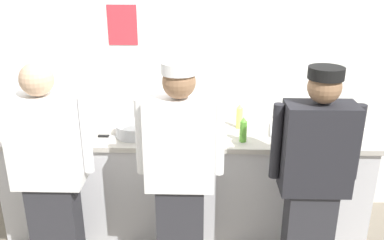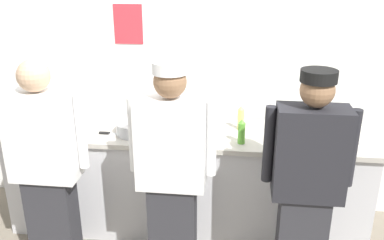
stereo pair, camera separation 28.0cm
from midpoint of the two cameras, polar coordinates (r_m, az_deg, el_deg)
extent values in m
cube|color=white|center=(3.77, 2.18, 6.99)|extent=(4.82, 0.10, 2.67)
cube|color=#B72D38|center=(3.73, -6.62, 12.96)|extent=(0.26, 0.01, 0.34)
cube|color=silver|center=(3.66, 1.38, -8.55)|extent=(3.01, 0.63, 0.88)
cube|color=#B7B2A8|center=(3.46, 1.45, -1.90)|extent=(3.07, 0.69, 0.04)
cube|color=#2D2D33|center=(3.32, -16.12, -13.68)|extent=(0.33, 0.20, 0.80)
cube|color=white|center=(2.99, -17.49, -2.22)|extent=(0.47, 0.24, 0.63)
cylinder|color=white|center=(3.12, -21.77, -1.11)|extent=(0.07, 0.07, 0.54)
cylinder|color=white|center=(2.91, -12.40, -1.63)|extent=(0.07, 0.07, 0.54)
sphere|color=tan|center=(2.85, -18.42, 5.78)|extent=(0.22, 0.22, 0.22)
cube|color=#2D2D33|center=(3.12, 0.01, -15.30)|extent=(0.33, 0.20, 0.79)
cube|color=white|center=(2.76, 0.01, -3.30)|extent=(0.46, 0.24, 0.63)
cylinder|color=white|center=(2.83, -5.27, -2.12)|extent=(0.07, 0.07, 0.53)
cylinder|color=white|center=(2.77, 5.60, -2.62)|extent=(0.07, 0.07, 0.53)
sphere|color=#8C6647|center=(2.62, 0.02, 5.27)|extent=(0.22, 0.22, 0.22)
cylinder|color=white|center=(2.59, 0.02, 7.21)|extent=(0.23, 0.23, 0.08)
cube|color=#232328|center=(2.80, 18.78, -4.43)|extent=(0.46, 0.24, 0.62)
cylinder|color=#232328|center=(2.78, 13.38, -3.35)|extent=(0.07, 0.07, 0.53)
cylinder|color=#232328|center=(2.90, 23.81, -3.65)|extent=(0.07, 0.07, 0.53)
sphere|color=#8C6647|center=(2.66, 19.82, 3.83)|extent=(0.21, 0.21, 0.21)
cylinder|color=black|center=(2.64, 20.06, 5.70)|extent=(0.22, 0.22, 0.07)
cylinder|color=white|center=(3.54, -12.47, -1.41)|extent=(0.25, 0.25, 0.01)
cylinder|color=white|center=(3.54, -12.49, -1.23)|extent=(0.25, 0.25, 0.01)
cylinder|color=white|center=(3.53, -12.50, -1.05)|extent=(0.25, 0.25, 0.01)
cylinder|color=white|center=(3.53, -12.52, -0.87)|extent=(0.25, 0.25, 0.01)
cylinder|color=white|center=(3.52, -12.53, -0.68)|extent=(0.25, 0.25, 0.01)
cylinder|color=white|center=(3.52, -12.55, -0.50)|extent=(0.25, 0.25, 0.01)
cylinder|color=white|center=(3.48, 5.25, -1.40)|extent=(0.20, 0.20, 0.01)
cylinder|color=white|center=(3.47, 5.26, -1.22)|extent=(0.20, 0.20, 0.01)
cylinder|color=white|center=(3.47, 5.26, -1.04)|extent=(0.20, 0.20, 0.01)
cylinder|color=white|center=(3.46, 5.27, -0.85)|extent=(0.20, 0.20, 0.01)
cylinder|color=#B7BABF|center=(3.41, -5.41, -1.08)|extent=(0.32, 0.32, 0.10)
cube|color=#B7BABF|center=(3.50, 17.12, -2.03)|extent=(0.52, 0.37, 0.02)
cylinder|color=#56A333|center=(3.24, 9.31, -1.84)|extent=(0.06, 0.06, 0.17)
cone|color=#56A333|center=(3.20, 9.42, -0.16)|extent=(0.05, 0.05, 0.04)
cylinder|color=#56A333|center=(3.26, 3.59, -1.43)|extent=(0.05, 0.05, 0.17)
cone|color=#56A333|center=(3.23, 3.63, 0.24)|extent=(0.05, 0.05, 0.04)
cylinder|color=#E5E066|center=(3.50, 9.02, 0.02)|extent=(0.05, 0.05, 0.18)
cone|color=#E5E066|center=(3.46, 9.12, 1.69)|extent=(0.05, 0.05, 0.04)
cylinder|color=white|center=(3.81, -13.21, 0.34)|extent=(0.08, 0.08, 0.04)
cylinder|color=red|center=(3.80, -13.23, 0.54)|extent=(0.07, 0.07, 0.01)
cylinder|color=white|center=(3.42, -0.68, -1.45)|extent=(0.09, 0.09, 0.04)
cylinder|color=red|center=(3.42, -0.68, -1.24)|extent=(0.07, 0.07, 0.01)
cylinder|color=white|center=(3.85, -15.21, 0.85)|extent=(0.09, 0.09, 0.10)
cube|color=#B7BABF|center=(3.41, -7.52, -1.99)|extent=(0.19, 0.03, 0.01)
cube|color=black|center=(3.45, -9.70, -1.81)|extent=(0.09, 0.03, 0.02)
camera|label=1|loc=(0.14, -87.63, 0.90)|focal=38.70mm
camera|label=2|loc=(0.14, 92.37, -0.90)|focal=38.70mm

